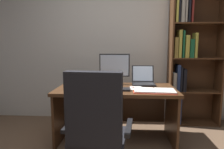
# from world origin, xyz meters

# --- Properties ---
(wall_back) EXTENTS (5.33, 0.12, 2.54)m
(wall_back) POSITION_xyz_m (0.00, 1.86, 1.27)
(wall_back) COLOR beige
(wall_back) RESTS_ON ground
(desk) EXTENTS (1.53, 0.75, 0.72)m
(desk) POSITION_xyz_m (-0.05, 1.04, 0.52)
(desk) COLOR #4C2D19
(desk) RESTS_ON ground
(bookshelf) EXTENTS (0.79, 0.30, 2.13)m
(bookshelf) POSITION_xyz_m (1.07, 1.64, 1.08)
(bookshelf) COLOR #4C2D19
(bookshelf) RESTS_ON ground
(office_chair) EXTENTS (0.64, 0.60, 1.05)m
(office_chair) POSITION_xyz_m (-0.19, 0.11, 0.44)
(office_chair) COLOR black
(office_chair) RESTS_ON ground
(monitor) EXTENTS (0.42, 0.16, 0.43)m
(monitor) POSITION_xyz_m (-0.08, 1.21, 0.93)
(monitor) COLOR black
(monitor) RESTS_ON desk
(laptop) EXTENTS (0.31, 0.33, 0.26)m
(laptop) POSITION_xyz_m (0.33, 1.22, 0.77)
(laptop) COLOR black
(laptop) RESTS_ON desk
(keyboard) EXTENTS (0.42, 0.15, 0.02)m
(keyboard) POSITION_xyz_m (-0.08, 0.82, 0.73)
(keyboard) COLOR black
(keyboard) RESTS_ON desk
(computer_mouse) EXTENTS (0.06, 0.10, 0.04)m
(computer_mouse) POSITION_xyz_m (-0.38, 0.82, 0.74)
(computer_mouse) COLOR black
(computer_mouse) RESTS_ON desk
(reading_stand_with_book) EXTENTS (0.30, 0.27, 0.11)m
(reading_stand_with_book) POSITION_xyz_m (-0.52, 1.27, 0.78)
(reading_stand_with_book) COLOR black
(reading_stand_with_book) RESTS_ON desk
(open_binder) EXTENTS (0.51, 0.31, 0.02)m
(open_binder) POSITION_xyz_m (0.42, 0.77, 0.73)
(open_binder) COLOR #DB422D
(open_binder) RESTS_ON desk
(notepad) EXTENTS (0.15, 0.21, 0.01)m
(notepad) POSITION_xyz_m (0.21, 0.92, 0.72)
(notepad) COLOR silver
(notepad) RESTS_ON desk
(pen) EXTENTS (0.14, 0.04, 0.01)m
(pen) POSITION_xyz_m (0.23, 0.92, 0.73)
(pen) COLOR maroon
(pen) RESTS_ON notepad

